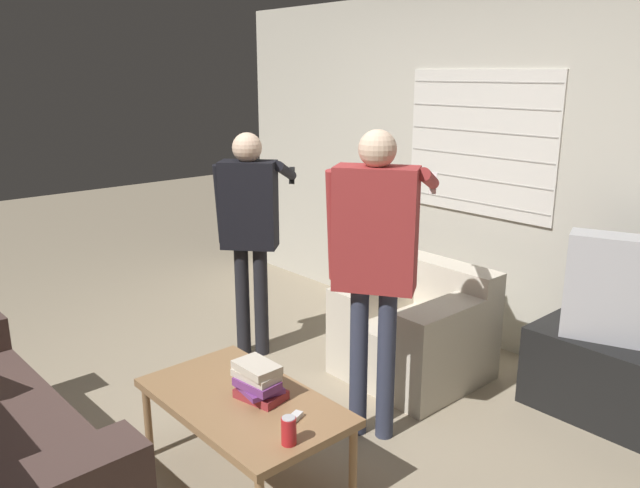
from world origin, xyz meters
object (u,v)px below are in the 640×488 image
soda_can (289,431)px  spare_remote (292,419)px  person_left_standing (250,219)px  coffee_table (243,405)px  person_right_standing (376,249)px  armchair_beige (417,331)px  book_stack (258,382)px  tv (637,292)px

soda_can → spare_remote: bearing=135.6°
soda_can → person_left_standing: bearing=149.0°
coffee_table → person_right_standing: size_ratio=0.63×
person_left_standing → spare_remote: (1.50, -0.85, -0.54)m
armchair_beige → book_stack: armchair_beige is taller
person_left_standing → person_right_standing: (1.31, -0.12, 0.08)m
tv → spare_remote: bearing=48.9°
armchair_beige → person_right_standing: size_ratio=0.49×
person_left_standing → armchair_beige: bearing=-9.7°
armchair_beige → person_left_standing: size_ratio=0.53×
tv → person_left_standing: size_ratio=0.48×
soda_can → tv: bearing=74.4°
tv → spare_remote: (-0.69, -1.92, -0.34)m
person_left_standing → coffee_table: bearing=-78.9°
spare_remote → tv: bearing=50.2°
coffee_table → book_stack: book_stack is taller
armchair_beige → soda_can: armchair_beige is taller
coffee_table → tv: bearing=62.5°
person_left_standing → book_stack: (1.22, -0.84, -0.46)m
tv → soda_can: (-0.57, -2.04, -0.29)m
person_right_standing → spare_remote: bearing=-108.5°
armchair_beige → coffee_table: armchair_beige is taller
person_left_standing → soda_can: size_ratio=12.64×
tv → book_stack: bearing=41.9°
coffee_table → soda_can: 0.47m
coffee_table → person_right_standing: 1.04m
coffee_table → spare_remote: spare_remote is taller
coffee_table → tv: 2.24m
tv → book_stack: (-0.96, -1.91, -0.26)m
person_right_standing → spare_remote: (0.19, -0.73, -0.62)m
armchair_beige → coffee_table: (0.16, -1.52, 0.10)m
coffee_table → tv: size_ratio=1.39×
person_left_standing → spare_remote: 1.80m
person_left_standing → person_right_standing: bearing=-46.8°
armchair_beige → person_left_standing: (-1.01, -0.62, 0.69)m
soda_can → spare_remote: soda_can is taller
coffee_table → book_stack: size_ratio=4.05×
book_stack → soda_can: book_stack is taller
person_left_standing → spare_remote: size_ratio=11.72×
coffee_table → spare_remote: bearing=7.8°
armchair_beige → coffee_table: 1.53m
person_left_standing → spare_remote: bearing=-71.0°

